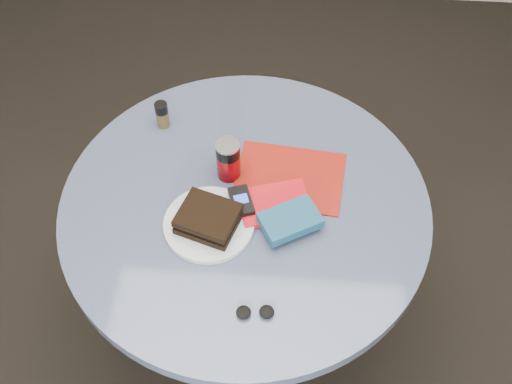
# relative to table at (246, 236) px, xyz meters

# --- Properties ---
(ground) EXTENTS (4.00, 4.00, 0.00)m
(ground) POSITION_rel_table_xyz_m (0.00, 0.00, -0.59)
(ground) COLOR black
(ground) RESTS_ON ground
(table) EXTENTS (1.00, 1.00, 0.75)m
(table) POSITION_rel_table_xyz_m (0.00, 0.00, 0.00)
(table) COLOR black
(table) RESTS_ON ground
(plate) EXTENTS (0.26, 0.26, 0.02)m
(plate) POSITION_rel_table_xyz_m (-0.09, -0.08, 0.17)
(plate) COLOR silver
(plate) RESTS_ON table
(sandwich) EXTENTS (0.18, 0.16, 0.05)m
(sandwich) POSITION_rel_table_xyz_m (-0.09, -0.09, 0.20)
(sandwich) COLOR black
(sandwich) RESTS_ON plate
(soda_can) EXTENTS (0.08, 0.08, 0.12)m
(soda_can) POSITION_rel_table_xyz_m (-0.05, 0.09, 0.23)
(soda_can) COLOR maroon
(soda_can) RESTS_ON table
(pepper_grinder) EXTENTS (0.04, 0.04, 0.09)m
(pepper_grinder) POSITION_rel_table_xyz_m (-0.26, 0.27, 0.21)
(pepper_grinder) COLOR #42361C
(pepper_grinder) RESTS_ON table
(magazine) EXTENTS (0.32, 0.25, 0.01)m
(magazine) POSITION_rel_table_xyz_m (0.12, 0.09, 0.17)
(magazine) COLOR maroon
(magazine) RESTS_ON table
(red_book) EXTENTS (0.22, 0.17, 0.02)m
(red_book) POSITION_rel_table_xyz_m (0.08, -0.01, 0.18)
(red_book) COLOR #AE0D17
(red_book) RESTS_ON magazine
(novel) EXTENTS (0.18, 0.16, 0.03)m
(novel) POSITION_rel_table_xyz_m (0.12, -0.07, 0.20)
(novel) COLOR navy
(novel) RESTS_ON red_book
(mp3_player) EXTENTS (0.08, 0.11, 0.02)m
(mp3_player) POSITION_rel_table_xyz_m (-0.01, -0.02, 0.19)
(mp3_player) COLOR black
(mp3_player) RESTS_ON red_book
(headphones) EXTENTS (0.09, 0.04, 0.02)m
(headphones) POSITION_rel_table_xyz_m (0.05, -0.33, 0.17)
(headphones) COLOR black
(headphones) RESTS_ON table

